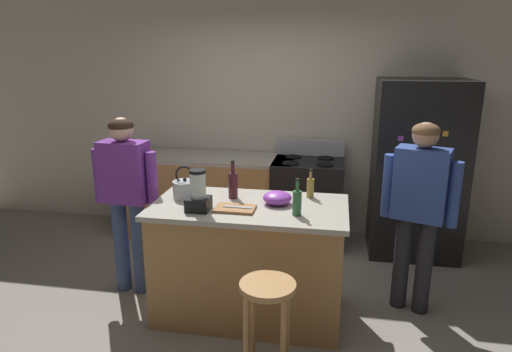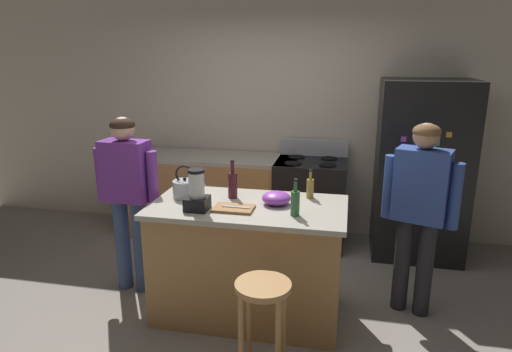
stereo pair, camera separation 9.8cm
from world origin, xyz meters
TOP-DOWN VIEW (x-y plane):
  - ground_plane at (0.00, 0.00)m, footprint 14.00×14.00m
  - back_wall at (0.00, 1.95)m, footprint 8.00×0.10m
  - kitchen_island at (0.00, 0.00)m, footprint 1.52×0.81m
  - back_counter_run at (-0.80, 1.55)m, footprint 2.00×0.64m
  - refrigerator at (1.48, 1.50)m, footprint 0.90×0.73m
  - stove_range at (0.36, 1.52)m, footprint 0.76×0.65m
  - person_by_island_left at (-1.11, 0.18)m, footprint 0.59×0.25m
  - person_by_sink_right at (1.31, 0.31)m, footprint 0.59×0.34m
  - bar_stool at (0.26, -0.74)m, footprint 0.36×0.36m
  - blender_appliance at (-0.35, -0.19)m, footprint 0.17×0.17m
  - bottle_vinegar at (0.45, 0.28)m, footprint 0.06×0.06m
  - bottle_wine at (-0.16, 0.14)m, footprint 0.08×0.08m
  - bottle_olive_oil at (0.38, -0.16)m, footprint 0.07×0.07m
  - mixing_bowl at (0.21, 0.06)m, footprint 0.22×0.22m
  - tea_kettle at (-0.54, 0.08)m, footprint 0.28×0.20m
  - cutting_board at (-0.08, -0.13)m, footprint 0.30×0.20m
  - chef_knife at (-0.06, -0.13)m, footprint 0.22×0.04m

SIDE VIEW (x-z plane):
  - ground_plane at x=0.00m, z-range 0.00..0.00m
  - back_counter_run at x=-0.80m, z-range 0.00..0.95m
  - kitchen_island at x=0.00m, z-range 0.00..0.95m
  - stove_range at x=0.36m, z-range -0.08..1.05m
  - bar_stool at x=0.26m, z-range 0.19..0.89m
  - refrigerator at x=1.48m, z-range 0.00..1.83m
  - person_by_island_left at x=-1.11m, z-range 0.17..1.74m
  - person_by_sink_right at x=1.31m, z-range 0.16..1.75m
  - cutting_board at x=-0.08m, z-range 0.95..0.97m
  - chef_knife at x=-0.06m, z-range 0.97..0.98m
  - mixing_bowl at x=0.21m, z-range 0.95..1.05m
  - tea_kettle at x=-0.54m, z-range 0.89..1.16m
  - bottle_vinegar at x=0.45m, z-range 0.92..1.15m
  - bottle_olive_oil at x=0.38m, z-range 0.91..1.19m
  - bottle_wine at x=-0.16m, z-range 0.91..1.22m
  - blender_appliance at x=-0.35m, z-range 0.92..1.24m
  - back_wall at x=0.00m, z-range 0.00..2.70m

